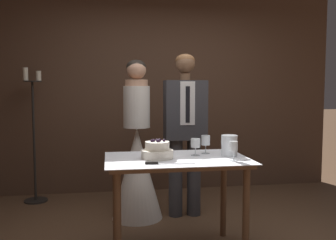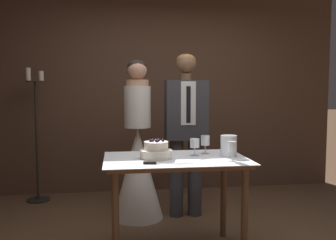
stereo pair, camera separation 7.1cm
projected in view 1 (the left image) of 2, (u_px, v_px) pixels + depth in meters
The scene contains 11 objects.
wall_back at pixel (161, 85), 5.10m from camera, with size 4.80×0.12×2.88m, color #513828.
cake_table at pixel (177, 171), 3.12m from camera, with size 1.18×0.76×0.81m.
tiered_cake at pixel (157, 151), 3.08m from camera, with size 0.27×0.27×0.16m.
cake_knife at pixel (160, 163), 2.85m from camera, with size 0.38×0.07×0.02m.
wine_glass_near at pixel (206, 141), 3.29m from camera, with size 0.08×0.08×0.16m.
wine_glass_middle at pixel (234, 147), 2.97m from camera, with size 0.07×0.07×0.16m.
wine_glass_far at pixel (195, 144), 3.20m from camera, with size 0.08×0.08×0.15m.
hurricane_candle at pixel (229, 146), 3.19m from camera, with size 0.14×0.14×0.18m.
bride at pixel (137, 161), 3.98m from camera, with size 0.54×0.54×1.69m.
groom at pixel (185, 125), 4.03m from camera, with size 0.45×0.25×1.76m.
candle_stand at pixel (34, 140), 4.55m from camera, with size 0.28×0.28×1.64m.
Camera 1 is at (-0.72, -3.00, 1.39)m, focal length 40.00 mm.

